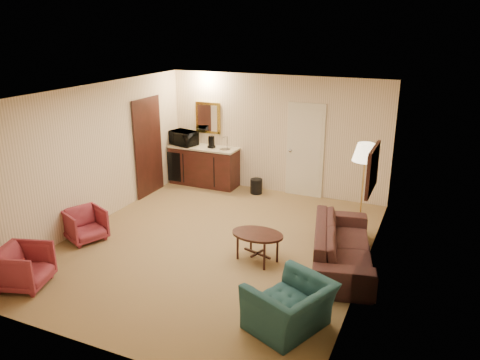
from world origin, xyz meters
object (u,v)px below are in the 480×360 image
(wetbar_cabinet, at_px, (204,166))
(microwave, at_px, (183,136))
(coffee_maker, at_px, (211,142))
(teal_armchair, at_px, (290,299))
(rose_chair_far, at_px, (23,265))
(coffee_table, at_px, (257,247))
(rose_chair_near, at_px, (85,223))
(waste_bin, at_px, (256,186))
(floor_lamp, at_px, (362,190))
(sofa, at_px, (343,239))

(wetbar_cabinet, bearing_deg, microwave, -174.78)
(wetbar_cabinet, height_order, coffee_maker, coffee_maker)
(teal_armchair, distance_m, rose_chair_far, 3.85)
(coffee_maker, bearing_deg, rose_chair_far, -110.94)
(coffee_table, bearing_deg, rose_chair_far, -143.37)
(rose_chair_near, bearing_deg, wetbar_cabinet, 15.70)
(rose_chair_far, xyz_separation_m, microwave, (-0.25, 5.00, 0.79))
(waste_bin, xyz_separation_m, coffee_maker, (-1.14, 0.06, 0.89))
(microwave, bearing_deg, wetbar_cabinet, 19.52)
(rose_chair_far, bearing_deg, floor_lamp, -64.71)
(teal_armchair, height_order, floor_lamp, floor_lamp)
(microwave, relative_size, coffee_maker, 2.26)
(wetbar_cabinet, distance_m, coffee_table, 3.91)
(sofa, xyz_separation_m, rose_chair_far, (-4.05, -2.51, -0.10))
(coffee_table, height_order, floor_lamp, floor_lamp)
(sofa, height_order, coffee_maker, coffee_maker)
(wetbar_cabinet, relative_size, sofa, 0.73)
(sofa, bearing_deg, rose_chair_far, 108.51)
(teal_armchair, relative_size, floor_lamp, 0.57)
(rose_chair_near, xyz_separation_m, coffee_maker, (0.71, 3.47, 0.74))
(teal_armchair, bearing_deg, floor_lamp, -162.45)
(floor_lamp, bearing_deg, waste_bin, 153.43)
(sofa, height_order, floor_lamp, floor_lamp)
(floor_lamp, relative_size, waste_bin, 5.13)
(waste_bin, relative_size, coffee_maker, 1.24)
(teal_armchair, height_order, waste_bin, teal_armchair)
(sofa, bearing_deg, microwave, 46.65)
(coffee_table, relative_size, coffee_maker, 3.13)
(coffee_table, xyz_separation_m, floor_lamp, (1.32, 1.65, 0.61))
(sofa, bearing_deg, wetbar_cabinet, 43.01)
(coffee_maker, bearing_deg, wetbar_cabinet, 161.22)
(sofa, distance_m, coffee_table, 1.35)
(waste_bin, bearing_deg, coffee_maker, 177.05)
(rose_chair_near, distance_m, waste_bin, 3.89)
(wetbar_cabinet, height_order, floor_lamp, floor_lamp)
(waste_bin, distance_m, coffee_maker, 1.45)
(coffee_table, bearing_deg, floor_lamp, 51.52)
(sofa, distance_m, rose_chair_near, 4.40)
(sofa, bearing_deg, teal_armchair, 159.30)
(sofa, relative_size, floor_lamp, 1.31)
(coffee_maker, bearing_deg, rose_chair_near, -117.28)
(sofa, height_order, rose_chair_far, sofa)
(waste_bin, bearing_deg, wetbar_cabinet, 177.03)
(rose_chair_far, height_order, floor_lamp, floor_lamp)
(coffee_table, xyz_separation_m, coffee_maker, (-2.32, 2.96, 0.81))
(sofa, bearing_deg, rose_chair_near, 89.15)
(wetbar_cabinet, bearing_deg, floor_lamp, -18.92)
(rose_chair_near, height_order, coffee_maker, coffee_maker)
(rose_chair_near, distance_m, microwave, 3.53)
(sofa, xyz_separation_m, floor_lamp, (0.05, 1.22, 0.41))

